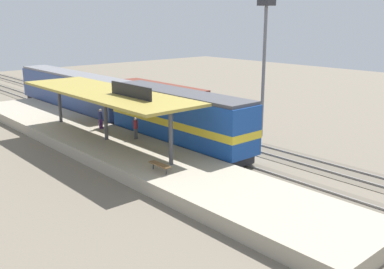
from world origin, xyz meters
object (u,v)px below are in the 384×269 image
Objects in this scene: light_mast at (265,38)px; freight_car at (160,102)px; person_walking at (135,127)px; person_waiting at (101,118)px; platform_bench at (160,165)px; locomotive at (178,119)px; passenger_carriage_single at (72,92)px.

freight_car is at bearing 107.10° from light_mast.
light_mast is 6.84× the size of person_walking.
person_waiting is at bearing 94.47° from person_walking.
person_waiting is (2.82, 11.93, 0.51)m from platform_bench.
locomotive is at bearing 165.98° from light_mast.
light_mast reaches higher than person_waiting.
freight_car is at bearing -64.27° from passenger_carriage_single.
freight_car is (10.60, 13.89, 0.63)m from platform_bench.
platform_bench is 0.14× the size of freight_car.
passenger_carriage_single is 10.60m from freight_car.
locomotive is 10.02m from light_mast.
light_mast is (7.80, -1.95, 5.99)m from locomotive.
freight_car is 12.64m from light_mast.
locomotive is 18.00m from passenger_carriage_single.
passenger_carriage_single is 22.27m from light_mast.
light_mast reaches higher than platform_bench.
locomotive reaches higher than person_walking.
person_walking is (-7.41, -6.65, -0.12)m from freight_car.
light_mast is at bearing -19.47° from person_walking.
passenger_carriage_single is (0.00, 18.00, -0.10)m from locomotive.
freight_car is 9.96m from person_walking.
platform_bench is at bearing -137.81° from locomotive.
freight_car is 1.03× the size of light_mast.
locomotive is 1.20× the size of freight_car.
platform_bench is 0.99× the size of person_waiting.
person_walking reaches higher than platform_bench.
light_mast is at bearing 14.20° from platform_bench.
locomotive is at bearing -63.92° from person_waiting.
passenger_carriage_single is at bearing 75.64° from platform_bench.
person_walking is at bearing 160.53° from light_mast.
person_waiting is (-10.98, 8.44, -6.54)m from light_mast.
passenger_carriage_single is 1.71× the size of light_mast.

